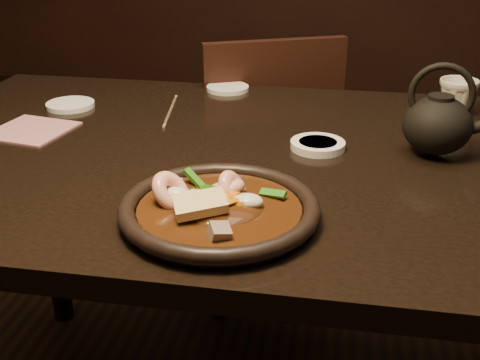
% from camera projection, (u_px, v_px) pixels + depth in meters
% --- Properties ---
extents(table, '(1.60, 0.90, 0.75)m').
position_uv_depth(table, '(287.00, 190.00, 1.16)').
color(table, black).
rests_on(table, floor).
extents(chair, '(0.54, 0.54, 0.86)m').
position_uv_depth(chair, '(261.00, 163.00, 1.81)').
color(chair, black).
rests_on(chair, floor).
extents(plate, '(0.30, 0.30, 0.03)m').
position_uv_depth(plate, '(219.00, 210.00, 0.89)').
color(plate, black).
rests_on(plate, table).
extents(stirfry, '(0.21, 0.20, 0.07)m').
position_uv_depth(stirfry, '(215.00, 204.00, 0.90)').
color(stirfry, '#341909').
rests_on(stirfry, plate).
extents(soy_dish, '(0.10, 0.10, 0.01)m').
position_uv_depth(soy_dish, '(318.00, 145.00, 1.15)').
color(soy_dish, white).
rests_on(soy_dish, table).
extents(saucer_left, '(0.11, 0.11, 0.01)m').
position_uv_depth(saucer_left, '(70.00, 105.00, 1.39)').
color(saucer_left, white).
rests_on(saucer_left, table).
extents(saucer_right, '(0.11, 0.11, 0.01)m').
position_uv_depth(saucer_right, '(228.00, 88.00, 1.52)').
color(saucer_right, white).
rests_on(saucer_right, table).
extents(tea_cup, '(0.11, 0.11, 0.09)m').
position_uv_depth(tea_cup, '(458.00, 96.00, 1.33)').
color(tea_cup, beige).
rests_on(tea_cup, table).
extents(chopsticks, '(0.04, 0.22, 0.01)m').
position_uv_depth(chopsticks, '(170.00, 111.00, 1.36)').
color(chopsticks, '#9F835A').
rests_on(chopsticks, table).
extents(napkin, '(0.17, 0.17, 0.00)m').
position_uv_depth(napkin, '(31.00, 130.00, 1.24)').
color(napkin, '#B16D75').
rests_on(napkin, table).
extents(teapot, '(0.16, 0.13, 0.17)m').
position_uv_depth(teapot, '(438.00, 122.00, 1.10)').
color(teapot, black).
rests_on(teapot, table).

